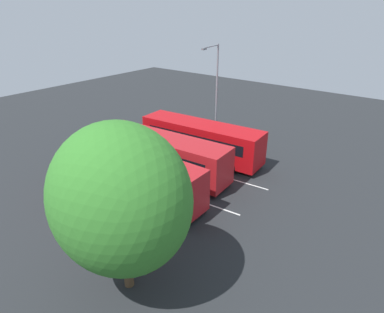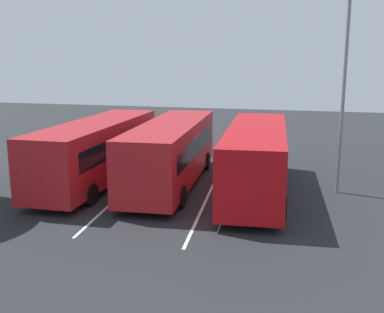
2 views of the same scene
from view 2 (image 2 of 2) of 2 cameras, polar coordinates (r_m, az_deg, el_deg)
The scene contains 8 objects.
ground_plane at distance 22.50m, azimuth -2.61°, elevation -3.73°, with size 69.04×69.04×0.00m, color #232628.
bus_far_left at distance 21.34m, azimuth 7.82°, elevation -0.08°, with size 10.76×3.23×3.04m.
bus_center_left at distance 22.58m, azimuth -2.53°, elevation 0.70°, with size 10.75×3.17×3.04m.
bus_center_right at distance 23.38m, azimuth -11.45°, elevation 0.86°, with size 10.66×2.79×3.04m.
pedestrian at distance 29.45m, azimuth -1.81°, elevation 2.20°, with size 0.45×0.45×1.80m.
street_lamp at distance 21.74m, azimuth 17.38°, elevation 8.87°, with size 0.53×2.85×8.92m.
lane_stripe_outer_left at distance 22.03m, azimuth 2.31°, elevation -4.06°, with size 14.07×0.12×0.01m, color silver.
lane_stripe_inner_left at distance 23.12m, azimuth -7.29°, elevation -3.37°, with size 14.07×0.12×0.01m, color silver.
Camera 2 is at (-20.72, -6.25, 6.15)m, focal length 43.79 mm.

